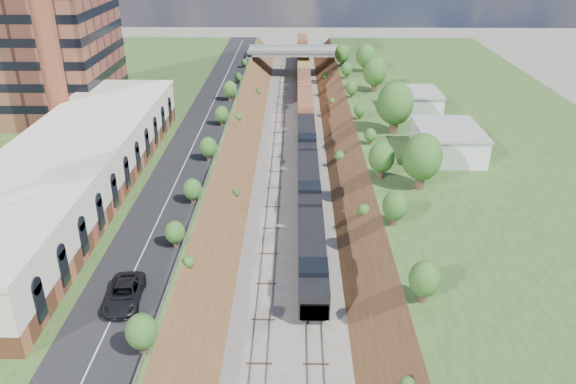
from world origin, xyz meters
name	(u,v)px	position (x,y,z in m)	size (l,w,h in m)	color
platform_left	(95,149)	(-33.00, 60.00, 2.50)	(44.00, 180.00, 5.00)	#2D4D1F
platform_right	(490,151)	(33.00, 60.00, 2.50)	(44.00, 180.00, 5.00)	#2D4D1F
embankment_left	(227,164)	(-11.00, 60.00, 0.00)	(7.07, 180.00, 7.07)	brown
embankment_right	(357,164)	(11.00, 60.00, 0.00)	(7.07, 180.00, 7.07)	brown
rail_left_track	(276,164)	(-2.60, 60.00, 0.09)	(1.58, 180.00, 0.18)	gray
rail_right_track	(307,164)	(2.60, 60.00, 0.09)	(1.58, 180.00, 0.18)	gray
road	(198,135)	(-15.50, 60.00, 5.05)	(8.00, 180.00, 0.10)	black
guardrail	(223,133)	(-11.40, 59.80, 5.55)	(0.10, 171.00, 0.70)	#99999E
commercial_building	(71,168)	(-28.00, 38.00, 8.51)	(14.30, 62.30, 7.00)	brown
smokestack	(42,13)	(-36.00, 56.00, 25.00)	(3.20, 3.20, 40.00)	brown
overpass	(294,57)	(0.00, 122.00, 4.92)	(24.50, 8.30, 7.40)	gray
white_building_near	(448,142)	(23.50, 52.00, 7.00)	(9.00, 12.00, 4.00)	silver
white_building_far	(416,102)	(23.00, 74.00, 6.80)	(8.00, 10.00, 3.60)	silver
tree_right_large	(422,157)	(17.00, 40.00, 9.38)	(5.25, 5.25, 7.61)	#473323
tree_left_crest	(170,253)	(-11.80, 20.00, 7.04)	(2.45, 2.45, 3.55)	#473323
freight_train	(305,98)	(2.60, 91.16, 2.65)	(3.13, 142.65, 4.66)	black
suv	(124,294)	(-14.95, 14.54, 6.01)	(3.02, 6.55, 1.82)	black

